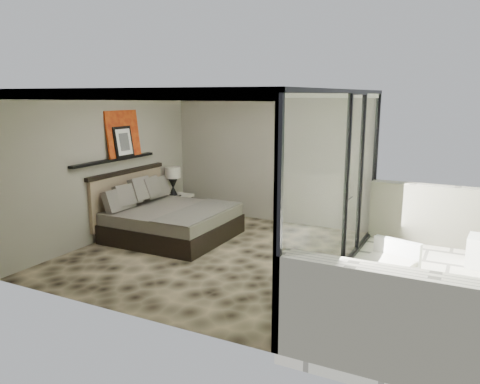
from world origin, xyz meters
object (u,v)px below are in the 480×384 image
at_px(lounger, 378,276).
at_px(bed, 168,219).
at_px(table_lamp, 173,177).
at_px(nightstand, 177,205).

bearing_deg(lounger, bed, -174.14).
xyz_separation_m(table_lamp, lounger, (4.86, -1.92, -0.74)).
distance_m(nightstand, table_lamp, 0.64).
distance_m(bed, nightstand, 1.47).
height_order(bed, table_lamp, bed).
xyz_separation_m(nightstand, lounger, (4.81, -1.96, -0.11)).
xyz_separation_m(bed, lounger, (4.12, -0.66, -0.18)).
bearing_deg(table_lamp, lounger, -21.53).
distance_m(table_lamp, lounger, 5.28).
height_order(table_lamp, lounger, table_lamp).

